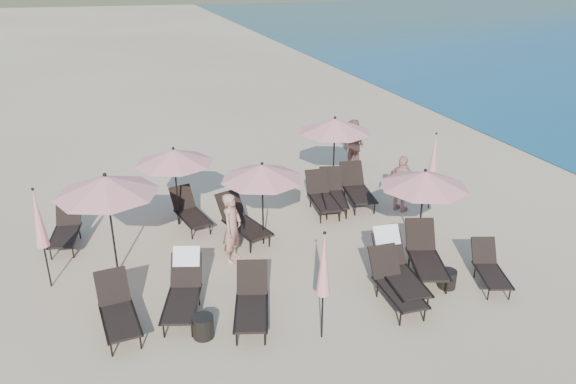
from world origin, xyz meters
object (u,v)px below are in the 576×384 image
object	(u,v)px
beachgoer_b	(354,145)
beachgoer_c	(402,184)
lounger_2	(252,301)
umbrella_closed_1	(434,156)
umbrella_open_3	(174,156)
lounger_11	(357,187)
beachgoer_a	(232,228)
lounger_1	(184,288)
umbrella_closed_0	(324,265)
lounger_9	(322,195)
lounger_4	(397,265)
lounger_0	(118,309)
lounger_8	(242,220)
side_table_1	(447,279)
umbrella_open_0	(106,185)
lounger_7	(190,211)
lounger_10	(333,192)
umbrella_closed_2	(38,219)
lounger_12	(425,255)
umbrella_open_1	(262,172)
lounger_6	(66,228)
side_table_0	(203,327)
lounger_5	(490,267)
umbrella_open_4	(335,125)
umbrella_open_2	(425,179)
lounger_3	(395,283)

from	to	relation	value
beachgoer_b	beachgoer_c	world-z (taller)	beachgoer_b
lounger_2	umbrella_closed_1	world-z (taller)	umbrella_closed_1
umbrella_open_3	beachgoer_b	bearing A→B (deg)	19.53
lounger_11	beachgoer_a	bearing A→B (deg)	-144.70
lounger_1	umbrella_closed_0	distance (m)	3.15
lounger_11	umbrella_closed_0	xyz separation A→B (m)	(-3.42, -5.54, 1.12)
umbrella_closed_1	lounger_9	bearing A→B (deg)	162.88
lounger_4	beachgoer_b	distance (m)	7.36
beachgoer_c	lounger_0	bearing A→B (deg)	82.28
umbrella_closed_0	umbrella_closed_1	bearing A→B (deg)	40.44
lounger_8	side_table_1	xyz separation A→B (m)	(3.70, -3.84, -0.28)
lounger_4	umbrella_open_3	bearing A→B (deg)	135.99
umbrella_open_0	beachgoer_a	size ratio (longest dim) A/B	1.43
beachgoer_c	side_table_1	bearing A→B (deg)	136.78
lounger_7	umbrella_closed_1	size ratio (longest dim) A/B	0.74
lounger_10	umbrella_closed_2	size ratio (longest dim) A/B	0.78
lounger_12	umbrella_open_1	distance (m)	4.33
lounger_8	umbrella_closed_2	distance (m)	4.90
lounger_6	side_table_0	xyz separation A→B (m)	(2.53, -4.88, -0.22)
lounger_12	umbrella_open_0	world-z (taller)	umbrella_open_0
lounger_6	umbrella_closed_2	size ratio (longest dim) A/B	0.72
lounger_0	lounger_5	size ratio (longest dim) A/B	1.12
umbrella_closed_1	beachgoer_c	distance (m)	1.17
umbrella_open_1	side_table_1	xyz separation A→B (m)	(3.28, -3.30, -1.77)
lounger_5	lounger_12	world-z (taller)	lounger_12
beachgoer_a	lounger_2	bearing A→B (deg)	-145.51
lounger_6	umbrella_open_1	size ratio (longest dim) A/B	0.77
lounger_0	umbrella_open_3	size ratio (longest dim) A/B	0.78
lounger_4	umbrella_open_4	size ratio (longest dim) A/B	0.82
beachgoer_a	side_table_1	bearing A→B (deg)	-83.17
lounger_5	lounger_0	bearing A→B (deg)	-168.68
lounger_1	beachgoer_b	bearing A→B (deg)	60.61
umbrella_open_2	beachgoer_b	distance (m)	6.07
lounger_2	umbrella_open_4	xyz separation A→B (m)	(4.23, 5.59, 1.67)
lounger_5	umbrella_open_4	bearing A→B (deg)	119.92
lounger_9	beachgoer_c	bearing A→B (deg)	-13.80
side_table_0	beachgoer_a	xyz separation A→B (m)	(1.28, 2.68, 0.64)
lounger_3	umbrella_closed_0	bearing A→B (deg)	-159.96
lounger_7	beachgoer_c	bearing A→B (deg)	-21.23
lounger_4	side_table_0	xyz separation A→B (m)	(-4.40, -0.30, -0.34)
umbrella_closed_0	beachgoer_c	distance (m)	6.39
lounger_0	umbrella_open_2	bearing A→B (deg)	0.12
lounger_7	umbrella_open_1	size ratio (longest dim) A/B	0.77
lounger_1	lounger_5	size ratio (longest dim) A/B	1.22
lounger_7	umbrella_open_1	xyz separation A→B (m)	(1.58, -1.66, 1.54)
lounger_4	umbrella_open_2	xyz separation A→B (m)	(1.25, 1.12, 1.45)
lounger_10	beachgoer_c	bearing A→B (deg)	-10.42
umbrella_open_0	lounger_6	bearing A→B (deg)	121.08
lounger_0	lounger_8	size ratio (longest dim) A/B	0.91
lounger_5	lounger_12	bearing A→B (deg)	162.86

